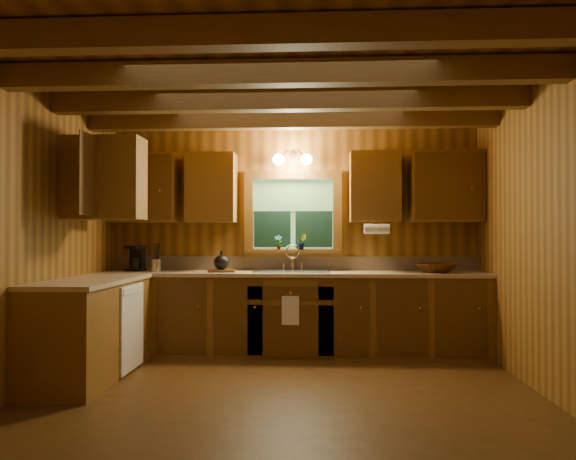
# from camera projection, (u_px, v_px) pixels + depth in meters

# --- Properties ---
(room) EXTENTS (4.20, 4.20, 4.20)m
(room) POSITION_uv_depth(u_px,v_px,m) (283.00, 235.00, 4.41)
(room) COLOR #4D3112
(room) RESTS_ON ground
(ceiling_beams) EXTENTS (4.20, 2.54, 0.18)m
(ceiling_beams) POSITION_uv_depth(u_px,v_px,m) (283.00, 88.00, 4.43)
(ceiling_beams) COLOR brown
(ceiling_beams) RESTS_ON room
(base_cabinets) EXTENTS (4.20, 2.22, 0.86)m
(base_cabinets) POSITION_uv_depth(u_px,v_px,m) (243.00, 319.00, 5.71)
(base_cabinets) COLOR brown
(base_cabinets) RESTS_ON ground
(countertop) EXTENTS (4.20, 2.24, 0.04)m
(countertop) POSITION_uv_depth(u_px,v_px,m) (245.00, 275.00, 5.72)
(countertop) COLOR tan
(countertop) RESTS_ON base_cabinets
(backsplash) EXTENTS (4.20, 0.02, 0.16)m
(backsplash) POSITION_uv_depth(u_px,v_px,m) (293.00, 263.00, 6.29)
(backsplash) COLOR tan
(backsplash) RESTS_ON room
(dishwasher_panel) EXTENTS (0.02, 0.60, 0.80)m
(dishwasher_panel) POSITION_uv_depth(u_px,v_px,m) (132.00, 327.00, 5.16)
(dishwasher_panel) COLOR white
(dishwasher_panel) RESTS_ON base_cabinets
(upper_cabinets) EXTENTS (4.19, 1.77, 0.78)m
(upper_cabinets) POSITION_uv_depth(u_px,v_px,m) (239.00, 185.00, 5.87)
(upper_cabinets) COLOR brown
(upper_cabinets) RESTS_ON room
(window) EXTENTS (1.12, 0.08, 1.00)m
(window) POSITION_uv_depth(u_px,v_px,m) (293.00, 216.00, 6.28)
(window) COLOR brown
(window) RESTS_ON room
(window_sill) EXTENTS (1.06, 0.14, 0.04)m
(window_sill) POSITION_uv_depth(u_px,v_px,m) (293.00, 251.00, 6.23)
(window_sill) COLOR brown
(window_sill) RESTS_ON room
(wall_sconce) EXTENTS (0.45, 0.21, 0.17)m
(wall_sconce) POSITION_uv_depth(u_px,v_px,m) (292.00, 159.00, 6.17)
(wall_sconce) COLOR black
(wall_sconce) RESTS_ON room
(paper_towel_roll) EXTENTS (0.27, 0.11, 0.11)m
(paper_towel_roll) POSITION_uv_depth(u_px,v_px,m) (377.00, 229.00, 5.89)
(paper_towel_roll) COLOR white
(paper_towel_roll) RESTS_ON upper_cabinets
(dish_towel) EXTENTS (0.18, 0.01, 0.30)m
(dish_towel) POSITION_uv_depth(u_px,v_px,m) (290.00, 311.00, 5.66)
(dish_towel) COLOR white
(dish_towel) RESTS_ON base_cabinets
(sink) EXTENTS (0.82, 0.48, 0.43)m
(sink) POSITION_uv_depth(u_px,v_px,m) (292.00, 276.00, 6.01)
(sink) COLOR silver
(sink) RESTS_ON countertop
(coffee_maker) EXTENTS (0.16, 0.21, 0.29)m
(coffee_maker) POSITION_uv_depth(u_px,v_px,m) (136.00, 258.00, 6.17)
(coffee_maker) COLOR black
(coffee_maker) RESTS_ON countertop
(utensil_crock) EXTENTS (0.11, 0.11, 0.32)m
(utensil_crock) POSITION_uv_depth(u_px,v_px,m) (156.00, 265.00, 6.02)
(utensil_crock) COLOR silver
(utensil_crock) RESTS_ON countertop
(cutting_board) EXTENTS (0.32, 0.25, 0.03)m
(cutting_board) POSITION_uv_depth(u_px,v_px,m) (221.00, 271.00, 5.96)
(cutting_board) COLOR #513311
(cutting_board) RESTS_ON countertop
(teakettle) EXTENTS (0.16, 0.16, 0.21)m
(teakettle) POSITION_uv_depth(u_px,v_px,m) (221.00, 262.00, 5.96)
(teakettle) COLOR black
(teakettle) RESTS_ON cutting_board
(wicker_basket) EXTENTS (0.49, 0.49, 0.10)m
(wicker_basket) POSITION_uv_depth(u_px,v_px,m) (436.00, 268.00, 5.86)
(wicker_basket) COLOR #48230C
(wicker_basket) RESTS_ON countertop
(potted_plant_left) EXTENTS (0.09, 0.06, 0.17)m
(potted_plant_left) POSITION_uv_depth(u_px,v_px,m) (279.00, 242.00, 6.23)
(potted_plant_left) COLOR #513311
(potted_plant_left) RESTS_ON window_sill
(potted_plant_right) EXTENTS (0.12, 0.10, 0.18)m
(potted_plant_right) POSITION_uv_depth(u_px,v_px,m) (302.00, 242.00, 6.19)
(potted_plant_right) COLOR #513311
(potted_plant_right) RESTS_ON window_sill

